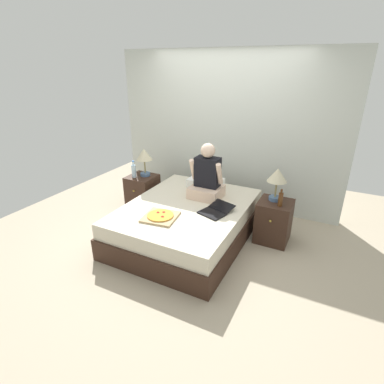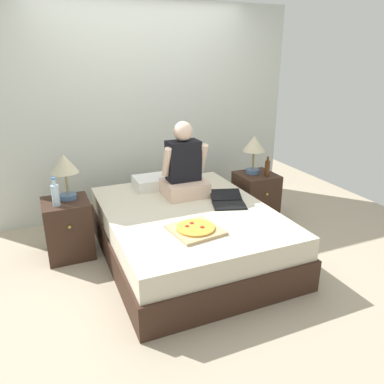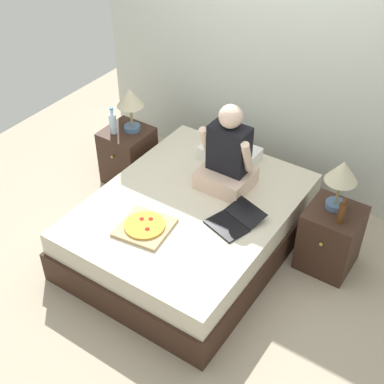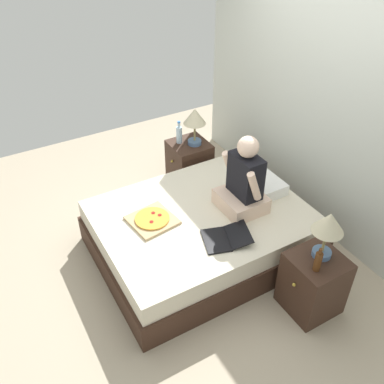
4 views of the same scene
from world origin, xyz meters
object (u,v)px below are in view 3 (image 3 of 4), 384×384
object	(u,v)px
lamp_on_right_nightstand	(342,175)
bed	(191,225)
water_bottle	(113,123)
pizza_box	(145,227)
lamp_on_left_nightstand	(130,100)
nightstand_right	(330,238)
laptop	(233,222)
nightstand_left	(128,155)
beer_bottle	(342,213)
person_seated	(228,157)

from	to	relation	value
lamp_on_right_nightstand	bed	bearing A→B (deg)	-153.43
water_bottle	pizza_box	world-z (taller)	water_bottle
lamp_on_left_nightstand	nightstand_right	size ratio (longest dim) A/B	0.77
lamp_on_right_nightstand	pizza_box	distance (m)	1.59
bed	laptop	bearing A→B (deg)	-3.71
pizza_box	bed	bearing A→B (deg)	75.33
nightstand_left	laptop	world-z (taller)	nightstand_left
lamp_on_right_nightstand	beer_bottle	xyz separation A→B (m)	(0.10, -0.15, -0.23)
person_seated	pizza_box	size ratio (longest dim) A/B	1.73
lamp_on_right_nightstand	laptop	size ratio (longest dim) A/B	0.92
bed	water_bottle	xyz separation A→B (m)	(-1.17, 0.39, 0.45)
bed	pizza_box	distance (m)	0.56
lamp_on_right_nightstand	laptop	world-z (taller)	lamp_on_right_nightstand
person_seated	bed	bearing A→B (deg)	-107.13
nightstand_left	water_bottle	size ratio (longest dim) A/B	2.11
nightstand_left	lamp_on_right_nightstand	size ratio (longest dim) A/B	1.29
lamp_on_right_nightstand	beer_bottle	world-z (taller)	lamp_on_right_nightstand
nightstand_right	laptop	xyz separation A→B (m)	(-0.66, -0.51, 0.23)
nightstand_right	lamp_on_right_nightstand	distance (m)	0.62
nightstand_left	lamp_on_right_nightstand	world-z (taller)	lamp_on_right_nightstand
bed	pizza_box	size ratio (longest dim) A/B	4.52
lamp_on_left_nightstand	bed	bearing A→B (deg)	-26.79
person_seated	lamp_on_left_nightstand	bearing A→B (deg)	173.09
beer_bottle	person_seated	distance (m)	1.04
lamp_on_left_nightstand	beer_bottle	bearing A→B (deg)	-3.89
nightstand_right	person_seated	world-z (taller)	person_seated
pizza_box	laptop	bearing A→B (deg)	38.68
nightstand_right	pizza_box	distance (m)	1.55
water_bottle	person_seated	world-z (taller)	person_seated
lamp_on_left_nightstand	nightstand_right	world-z (taller)	lamp_on_left_nightstand
pizza_box	nightstand_right	bearing A→B (deg)	38.07
nightstand_right	laptop	distance (m)	0.86
nightstand_left	pizza_box	xyz separation A→B (m)	(0.96, -0.95, 0.23)
lamp_on_right_nightstand	person_seated	distance (m)	0.96
lamp_on_left_nightstand	water_bottle	distance (m)	0.28
water_bottle	pizza_box	size ratio (longest dim) A/B	0.61
nightstand_left	pizza_box	bearing A→B (deg)	-44.50
person_seated	laptop	world-z (taller)	person_seated
beer_bottle	person_seated	size ratio (longest dim) A/B	0.29
nightstand_right	bed	bearing A→B (deg)	-156.24
bed	pizza_box	xyz separation A→B (m)	(-0.12, -0.47, 0.27)
nightstand_left	person_seated	size ratio (longest dim) A/B	0.75
bed	person_seated	distance (m)	0.68
nightstand_left	lamp_on_left_nightstand	world-z (taller)	lamp_on_left_nightstand
bed	lamp_on_right_nightstand	xyz separation A→B (m)	(1.06, 0.53, 0.66)
bed	nightstand_left	size ratio (longest dim) A/B	3.50
water_bottle	beer_bottle	bearing A→B (deg)	-0.25
laptop	bed	bearing A→B (deg)	176.29
water_bottle	pizza_box	bearing A→B (deg)	-39.40
nightstand_left	laptop	distance (m)	1.62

